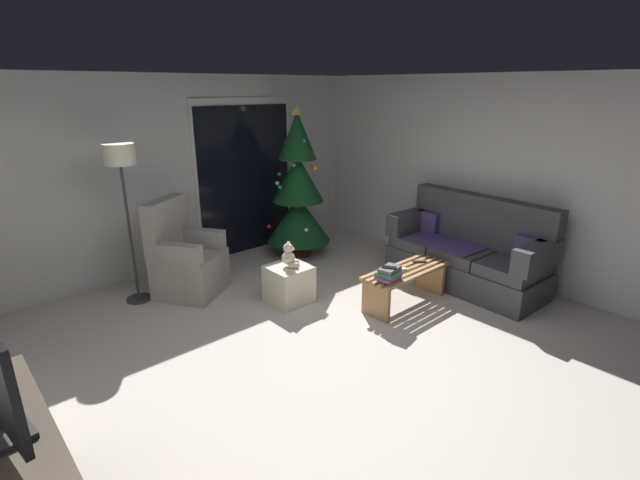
{
  "coord_description": "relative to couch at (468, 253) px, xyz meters",
  "views": [
    {
      "loc": [
        -2.55,
        -2.6,
        2.35
      ],
      "look_at": [
        0.4,
        0.7,
        0.85
      ],
      "focal_mm": 25.62,
      "sensor_mm": 36.0,
      "label": 1
    }
  ],
  "objects": [
    {
      "name": "wall_back",
      "position": [
        -2.32,
        2.95,
        0.85
      ],
      "size": [
        5.72,
        0.12,
        2.5
      ],
      "primitive_type": "cube",
      "color": "beige",
      "rests_on": "ground"
    },
    {
      "name": "wall_right",
      "position": [
        0.54,
        -0.11,
        0.85
      ],
      "size": [
        0.12,
        6.0,
        2.5
      ],
      "primitive_type": "cube",
      "color": "beige",
      "rests_on": "ground"
    },
    {
      "name": "patio_door_glass",
      "position": [
        -1.32,
        2.86,
        0.65
      ],
      "size": [
        1.5,
        0.02,
        2.1
      ],
      "primitive_type": "cube",
      "color": "black",
      "rests_on": "ground"
    },
    {
      "name": "teddy_bear_cream",
      "position": [
        -1.96,
        1.05,
        0.15
      ],
      "size": [
        0.21,
        0.21,
        0.29
      ],
      "color": "beige",
      "rests_on": "ottoman"
    },
    {
      "name": "floor_lamp",
      "position": [
        -3.24,
        2.25,
        1.11
      ],
      "size": [
        0.32,
        0.32,
        1.78
      ],
      "color": "#2D2D30",
      "rests_on": "ground"
    },
    {
      "name": "couch",
      "position": [
        0.0,
        0.0,
        0.0
      ],
      "size": [
        0.86,
        1.97,
        1.08
      ],
      "color": "#3D3D42",
      "rests_on": "ground"
    },
    {
      "name": "patio_door_frame",
      "position": [
        -1.32,
        2.88,
        0.7
      ],
      "size": [
        1.6,
        0.02,
        2.2
      ],
      "primitive_type": "cube",
      "color": "silver",
      "rests_on": "ground"
    },
    {
      "name": "coffee_table",
      "position": [
        -1.03,
        0.14,
        -0.12
      ],
      "size": [
        1.1,
        0.4,
        0.42
      ],
      "color": "#9E7547",
      "rests_on": "ground"
    },
    {
      "name": "remote_graphite",
      "position": [
        -0.74,
        0.18,
        0.03
      ],
      "size": [
        0.15,
        0.13,
        0.02
      ],
      "primitive_type": "cube",
      "rotation": [
        0.0,
        0.0,
        0.92
      ],
      "color": "#333338",
      "rests_on": "coffee_table"
    },
    {
      "name": "ottoman",
      "position": [
        -1.97,
        1.06,
        -0.18
      ],
      "size": [
        0.44,
        0.44,
        0.43
      ],
      "primitive_type": "cube",
      "color": "beige",
      "rests_on": "ground"
    },
    {
      "name": "remote_white",
      "position": [
        -1.11,
        0.17,
        0.03
      ],
      "size": [
        0.16,
        0.11,
        0.02
      ],
      "primitive_type": "cube",
      "rotation": [
        0.0,
        0.0,
        4.25
      ],
      "color": "silver",
      "rests_on": "coffee_table"
    },
    {
      "name": "book_stack",
      "position": [
        -1.41,
        0.08,
        0.09
      ],
      "size": [
        0.3,
        0.24,
        0.14
      ],
      "color": "#6B3D7A",
      "rests_on": "coffee_table"
    },
    {
      "name": "cell_phone",
      "position": [
        -1.41,
        0.07,
        0.17
      ],
      "size": [
        0.13,
        0.16,
        0.01
      ],
      "primitive_type": "cube",
      "rotation": [
        0.0,
        0.0,
        0.5
      ],
      "color": "black",
      "rests_on": "book_stack"
    },
    {
      "name": "ground_plane",
      "position": [
        -2.32,
        -0.11,
        -0.4
      ],
      "size": [
        7.0,
        7.0,
        0.0
      ],
      "primitive_type": "plane",
      "color": "#BCB2A8"
    },
    {
      "name": "christmas_tree",
      "position": [
        -0.91,
        2.18,
        0.53
      ],
      "size": [
        0.9,
        0.9,
        2.1
      ],
      "color": "#4C1E19",
      "rests_on": "ground"
    },
    {
      "name": "armchair",
      "position": [
        -2.72,
        2.06,
        0.0
      ],
      "size": [
        0.95,
        0.95,
        1.13
      ],
      "color": "gray",
      "rests_on": "ground"
    }
  ]
}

